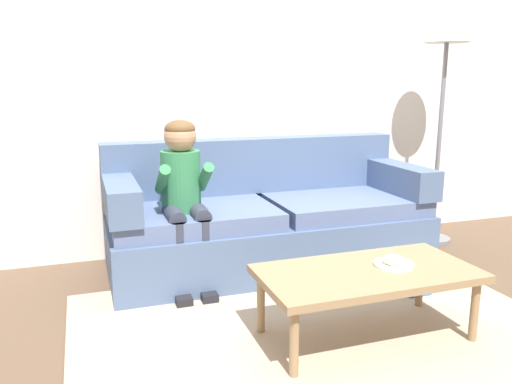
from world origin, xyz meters
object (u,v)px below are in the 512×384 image
object	(u,v)px
coffee_table	(367,277)
donut	(394,260)
person_child	(183,188)
toy_controller	(417,292)
floor_lamp	(446,47)
couch	(268,221)

from	to	relation	value
coffee_table	donut	world-z (taller)	donut
person_child	toy_controller	xyz separation A→B (m)	(1.36, -0.66, -0.65)
coffee_table	floor_lamp	size ratio (longest dim) A/B	0.60
donut	couch	bearing A→B (deg)	102.05
couch	coffee_table	distance (m)	1.24
coffee_table	person_child	bearing A→B (deg)	126.39
coffee_table	couch	bearing A→B (deg)	94.61
toy_controller	floor_lamp	size ratio (longest dim) A/B	0.12
toy_controller	floor_lamp	xyz separation A→B (m)	(0.84, 0.94, 1.58)
donut	floor_lamp	world-z (taller)	floor_lamp
coffee_table	person_child	xyz separation A→B (m)	(-0.76, 1.03, 0.32)
couch	floor_lamp	distance (m)	2.00
person_child	toy_controller	bearing A→B (deg)	-25.87
person_child	donut	xyz separation A→B (m)	(0.92, -1.02, -0.26)
couch	floor_lamp	bearing A→B (deg)	3.00
person_child	floor_lamp	bearing A→B (deg)	7.39
coffee_table	floor_lamp	distance (m)	2.33
couch	coffee_table	xyz separation A→B (m)	(0.10, -1.23, 0.01)
floor_lamp	couch	bearing A→B (deg)	-177.00
couch	donut	distance (m)	1.25
toy_controller	floor_lamp	bearing A→B (deg)	72.58
couch	person_child	xyz separation A→B (m)	(-0.66, -0.20, 0.34)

